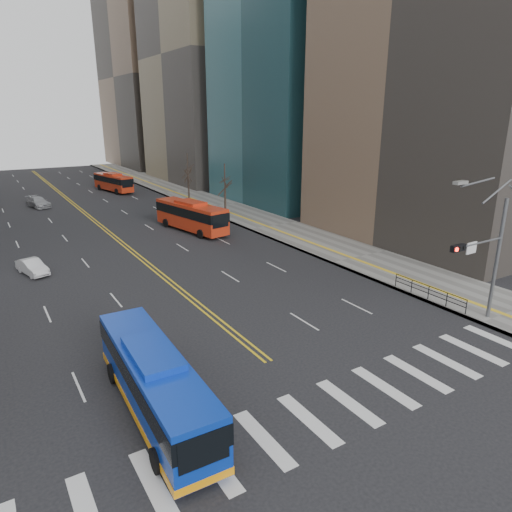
% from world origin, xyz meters
% --- Properties ---
extents(ground, '(220.00, 220.00, 0.00)m').
position_xyz_m(ground, '(0.00, 0.00, 0.00)').
color(ground, black).
extents(sidewalk_right, '(7.00, 130.00, 0.15)m').
position_xyz_m(sidewalk_right, '(17.50, 45.00, 0.07)').
color(sidewalk_right, slate).
rests_on(sidewalk_right, ground).
extents(crosswalk, '(26.70, 4.00, 0.01)m').
position_xyz_m(crosswalk, '(0.00, 0.00, 0.01)').
color(crosswalk, silver).
rests_on(crosswalk, ground).
extents(centerline, '(0.55, 100.00, 0.01)m').
position_xyz_m(centerline, '(0.00, 55.00, 0.01)').
color(centerline, gold).
rests_on(centerline, ground).
extents(office_towers, '(83.00, 134.00, 58.00)m').
position_xyz_m(office_towers, '(0.12, 68.51, 23.92)').
color(office_towers, gray).
rests_on(office_towers, ground).
extents(signal_mast, '(5.37, 0.37, 9.39)m').
position_xyz_m(signal_mast, '(13.77, 2.00, 4.86)').
color(signal_mast, slate).
rests_on(signal_mast, ground).
extents(pedestrian_railing, '(0.06, 6.06, 1.02)m').
position_xyz_m(pedestrian_railing, '(14.30, 6.00, 0.82)').
color(pedestrian_railing, black).
rests_on(pedestrian_railing, sidewalk_right).
extents(street_trees, '(35.20, 47.20, 7.60)m').
position_xyz_m(street_trees, '(-7.18, 34.55, 4.87)').
color(street_trees, '#2D211B').
rests_on(street_trees, ground).
extents(blue_bus, '(2.79, 10.87, 3.17)m').
position_xyz_m(blue_bus, '(-6.70, 4.00, 1.66)').
color(blue_bus, '#0B2FA6').
rests_on(blue_bus, ground).
extents(red_bus_near, '(4.48, 11.11, 3.44)m').
position_xyz_m(red_bus_near, '(8.29, 33.75, 1.92)').
color(red_bus_near, red).
rests_on(red_bus_near, ground).
extents(red_bus_far, '(4.28, 10.09, 3.15)m').
position_xyz_m(red_bus_far, '(8.15, 65.79, 1.76)').
color(red_bus_far, red).
rests_on(red_bus_far, ground).
extents(car_white, '(2.35, 4.05, 1.26)m').
position_xyz_m(car_white, '(-9.07, 27.22, 0.63)').
color(car_white, silver).
rests_on(car_white, ground).
extents(car_dark_mid, '(2.47, 4.25, 1.36)m').
position_xyz_m(car_dark_mid, '(11.97, 36.08, 0.68)').
color(car_dark_mid, black).
rests_on(car_dark_mid, ground).
extents(car_silver, '(3.22, 5.43, 1.48)m').
position_xyz_m(car_silver, '(-4.74, 57.77, 0.74)').
color(car_silver, '#929397').
rests_on(car_silver, ground).
extents(car_dark_far, '(3.19, 4.70, 1.20)m').
position_xyz_m(car_dark_far, '(10.80, 75.09, 0.60)').
color(car_dark_far, black).
rests_on(car_dark_far, ground).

